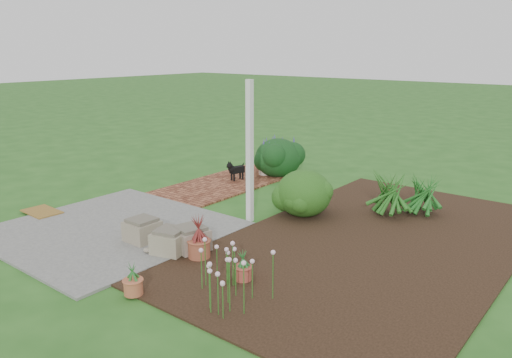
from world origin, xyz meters
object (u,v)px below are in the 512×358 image
Objects in this scene: black_dog at (236,169)px; cream_ceramic_urn at (265,167)px; evergreen_shrub at (304,192)px; stone_trough_near at (171,242)px.

black_dog is 0.88m from cream_ceramic_urn.
cream_ceramic_urn is at bearing 141.21° from evergreen_shrub.
evergreen_shrub is (0.58, 2.73, 0.26)m from stone_trough_near.
stone_trough_near is 0.46× the size of evergreen_shrub.
cream_ceramic_urn is at bearing 91.47° from black_dog.
stone_trough_near is 1.26× the size of cream_ceramic_urn.
stone_trough_near is at bearing -102.06° from evergreen_shrub.
black_dog is (-1.99, 3.79, 0.10)m from stone_trough_near.
stone_trough_near is at bearing -68.85° from cream_ceramic_urn.
stone_trough_near is 2.80m from evergreen_shrub.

